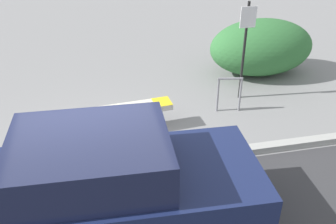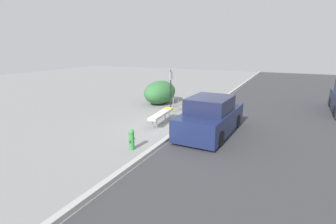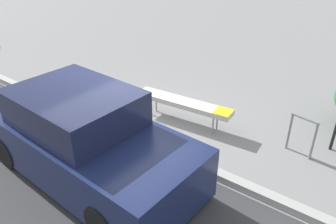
{
  "view_description": "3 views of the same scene",
  "coord_description": "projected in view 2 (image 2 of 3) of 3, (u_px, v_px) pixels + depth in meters",
  "views": [
    {
      "loc": [
        0.22,
        -5.3,
        4.27
      ],
      "look_at": [
        1.43,
        0.31,
        0.91
      ],
      "focal_mm": 40.0,
      "sensor_mm": 36.0,
      "label": 1
    },
    {
      "loc": [
        -10.29,
        -4.23,
        3.64
      ],
      "look_at": [
        0.46,
        0.85,
        0.65
      ],
      "focal_mm": 28.0,
      "sensor_mm": 36.0,
      "label": 2
    },
    {
      "loc": [
        4.22,
        -4.23,
        3.89
      ],
      "look_at": [
        0.73,
        0.44,
        0.67
      ],
      "focal_mm": 35.0,
      "sensor_mm": 36.0,
      "label": 3
    }
  ],
  "objects": [
    {
      "name": "ground_plane",
      "position": [
        181.0,
        130.0,
        11.66
      ],
      "size": [
        60.0,
        60.0,
        0.0
      ],
      "primitive_type": "plane",
      "color": "gray"
    },
    {
      "name": "road_strip",
      "position": [
        311.0,
        149.0,
        9.52
      ],
      "size": [
        60.0,
        10.0,
        0.01
      ],
      "color": "#38383A",
      "rests_on": "ground_plane"
    },
    {
      "name": "curb",
      "position": [
        181.0,
        129.0,
        11.64
      ],
      "size": [
        60.0,
        0.2,
        0.13
      ],
      "color": "#A8A8A3",
      "rests_on": "ground_plane"
    },
    {
      "name": "bench",
      "position": [
        161.0,
        114.0,
        12.55
      ],
      "size": [
        2.34,
        0.59,
        0.56
      ],
      "rotation": [
        0.0,
        0.0,
        0.09
      ],
      "color": "#99999E",
      "rests_on": "ground_plane"
    },
    {
      "name": "bike_rack",
      "position": [
        176.0,
        103.0,
        14.91
      ],
      "size": [
        0.55,
        0.15,
        0.83
      ],
      "rotation": [
        0.0,
        0.0,
        -0.18
      ],
      "color": "gray",
      "rests_on": "ground_plane"
    },
    {
      "name": "sign_post",
      "position": [
        171.0,
        86.0,
        15.35
      ],
      "size": [
        0.36,
        0.08,
        2.3
      ],
      "color": "black",
      "rests_on": "ground_plane"
    },
    {
      "name": "fire_hydrant",
      "position": [
        131.0,
        139.0,
        9.41
      ],
      "size": [
        0.36,
        0.22,
        0.77
      ],
      "color": "#338C3F",
      "rests_on": "ground_plane"
    },
    {
      "name": "shrub_hedge",
      "position": [
        160.0,
        92.0,
        16.94
      ],
      "size": [
        2.8,
        1.77,
        1.48
      ],
      "color": "#337038",
      "rests_on": "ground_plane"
    },
    {
      "name": "parked_car_near",
      "position": [
        211.0,
        117.0,
        11.12
      ],
      "size": [
        4.37,
        1.97,
        1.6
      ],
      "rotation": [
        0.0,
        0.0,
        -0.05
      ],
      "color": "black",
      "rests_on": "ground_plane"
    }
  ]
}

